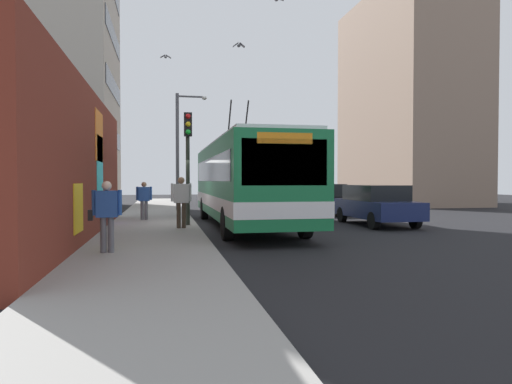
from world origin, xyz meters
name	(u,v)px	position (x,y,z in m)	size (l,w,h in m)	color
ground_plane	(196,226)	(0.00, 0.00, 0.00)	(80.00, 80.00, 0.00)	black
sidewalk_slab	(153,225)	(0.00, 1.60, 0.07)	(48.00, 3.20, 0.15)	gray
graffiti_wall	(88,166)	(-3.85, 3.35, 2.19)	(14.28, 0.32, 4.37)	maroon
building_far_left	(28,39)	(12.46, 9.20, 10.34)	(9.76, 9.94, 20.68)	#B2A899
building_far_right	(406,100)	(14.57, -17.00, 7.89)	(12.56, 6.09, 15.79)	gray
city_bus	(245,180)	(-0.65, -1.80, 1.79)	(11.78, 2.68, 4.99)	#19723F
parked_car_navy	(376,204)	(-0.98, -7.00, 0.83)	(4.50, 1.87, 1.58)	navy
parked_car_black	(324,198)	(4.98, -7.00, 0.83)	(4.34, 1.74, 1.58)	black
pedestrian_midblock	(144,198)	(1.58, 2.00, 1.05)	(0.22, 0.64, 1.55)	#595960
pedestrian_at_curb	(181,198)	(-2.04, 0.63, 1.18)	(0.23, 0.69, 1.73)	#3F3326
pedestrian_near_wall	(106,211)	(-7.07, 2.48, 1.08)	(0.22, 0.73, 1.60)	#595960
traffic_light	(188,149)	(-1.08, 0.35, 2.89)	(0.49, 0.28, 4.06)	#2D382D
street_lamp	(181,143)	(7.61, 0.26, 3.80)	(0.44, 1.70, 6.33)	#4C4C51
flying_pigeons	(209,12)	(0.31, -0.56, 8.32)	(11.69, 4.43, 2.17)	gray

